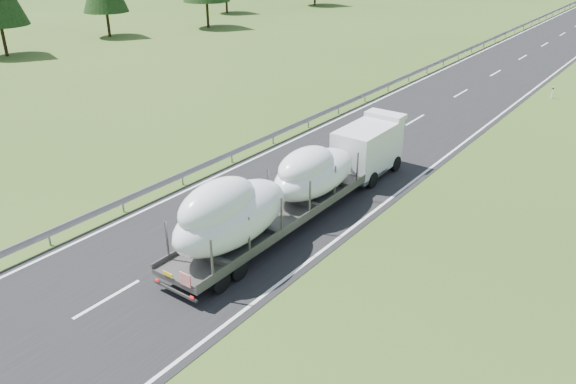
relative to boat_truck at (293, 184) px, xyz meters
The scene contains 2 objects.
ground 2.89m from the boat_truck, behind, with size 400.00×400.00×0.00m, color #324A18.
boat_truck is the anchor object (origin of this frame).
Camera 1 is at (15.82, -18.92, 12.71)m, focal length 35.00 mm.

